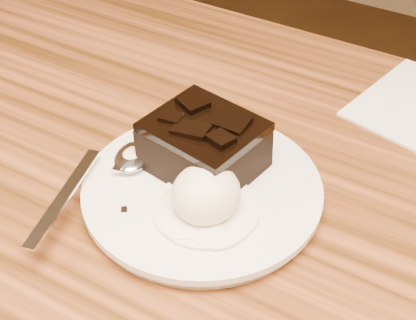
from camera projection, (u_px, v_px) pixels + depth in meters
The scene contains 8 objects.
plate at pixel (202, 193), 0.56m from camera, with size 0.21×0.21×0.02m, color silver.
brownie at pixel (204, 148), 0.56m from camera, with size 0.09×0.08×0.04m, color black.
ice_cream_scoop at pixel (206, 194), 0.52m from camera, with size 0.06×0.06×0.05m, color white.
melt_puddle at pixel (206, 210), 0.53m from camera, with size 0.09×0.09×0.00m, color white.
spoon at pixel (133, 158), 0.58m from camera, with size 0.03×0.19×0.01m, color silver, non-canonical shape.
crumb_a at pixel (234, 209), 0.53m from camera, with size 0.01×0.01×0.00m, color black.
crumb_b at pixel (124, 209), 0.53m from camera, with size 0.01×0.01×0.00m, color black.
crumb_c at pixel (179, 220), 0.52m from camera, with size 0.01×0.00×0.00m, color black.
Camera 1 is at (0.17, -0.28, 1.15)m, focal length 54.61 mm.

